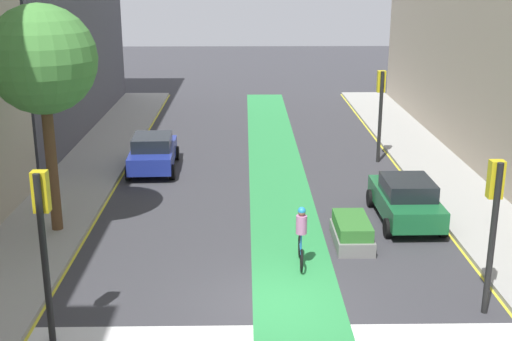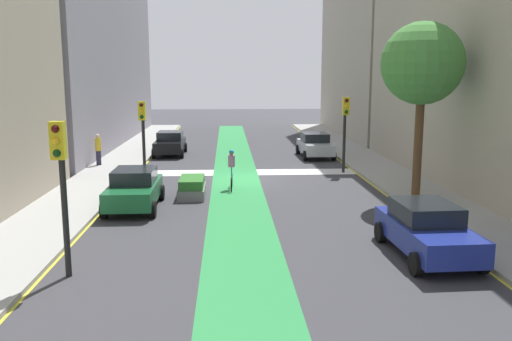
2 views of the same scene
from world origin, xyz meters
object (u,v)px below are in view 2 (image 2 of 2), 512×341
cyclist_in_lane (232,169)px  pedestrian_sidewalk_right_a (98,149)px  traffic_signal_far_right (61,169)px  car_blue_left_far (427,229)px  traffic_signal_near_left (345,120)px  traffic_signal_near_right (143,125)px  median_planter (192,188)px  car_black_right_near (170,143)px  street_tree_near (422,65)px  car_silver_left_near (315,145)px  car_green_right_far (134,189)px

cyclist_in_lane → pedestrian_sidewalk_right_a: pedestrian_sidewalk_right_a is taller
traffic_signal_far_right → car_blue_left_far: 10.30m
traffic_signal_near_left → car_blue_left_far: traffic_signal_near_left is taller
car_blue_left_far → pedestrian_sidewalk_right_a: (13.23, -16.22, 0.28)m
traffic_signal_near_right → pedestrian_sidewalk_right_a: traffic_signal_near_right is taller
pedestrian_sidewalk_right_a → median_planter: size_ratio=0.80×
car_blue_left_far → cyclist_in_lane: cyclist_in_lane is taller
car_black_right_near → street_tree_near: street_tree_near is taller
car_blue_left_far → median_planter: bearing=-48.3°
traffic_signal_far_right → car_silver_left_near: bearing=-115.7°
car_silver_left_near → car_blue_left_far: same height
car_green_right_far → car_blue_left_far: bearing=146.5°
traffic_signal_far_right → car_black_right_near: bearing=-91.0°
car_green_right_far → street_tree_near: bearing=-175.8°
traffic_signal_near_left → traffic_signal_far_right: 18.30m
traffic_signal_near_left → traffic_signal_far_right: (10.59, 14.92, -0.01)m
car_silver_left_near → pedestrian_sidewalk_right_a: 13.59m
traffic_signal_near_right → car_green_right_far: 6.61m
car_silver_left_near → cyclist_in_lane: bearing=60.3°
traffic_signal_far_right → median_planter: size_ratio=1.82×
traffic_signal_near_right → traffic_signal_far_right: size_ratio=0.97×
car_green_right_far → cyclist_in_lane: bearing=-138.0°
pedestrian_sidewalk_right_a → street_tree_near: 18.52m
car_blue_left_far → traffic_signal_near_right: bearing=-51.3°
traffic_signal_near_left → cyclist_in_lane: size_ratio=2.22×
traffic_signal_near_right → median_planter: (-2.71, 4.30, -2.40)m
car_green_right_far → car_silver_left_near: 16.27m
car_green_right_far → car_blue_left_far: (-9.51, 6.29, 0.00)m
car_green_right_far → pedestrian_sidewalk_right_a: (3.73, -9.93, 0.28)m
traffic_signal_near_left → street_tree_near: bearing=104.2°
cyclist_in_lane → car_silver_left_near: bearing=-119.7°
traffic_signal_far_right → car_green_right_far: bearing=-93.8°
traffic_signal_near_left → traffic_signal_far_right: traffic_signal_near_left is taller
traffic_signal_near_left → pedestrian_sidewalk_right_a: size_ratio=2.28×
street_tree_near → cyclist_in_lane: bearing=-18.6°
traffic_signal_near_right → median_planter: bearing=122.2°
car_blue_left_far → street_tree_near: 8.95m
car_black_right_near → pedestrian_sidewalk_right_a: 6.02m
pedestrian_sidewalk_right_a → median_planter: pedestrian_sidewalk_right_a is taller
traffic_signal_far_right → car_green_right_far: 7.79m
traffic_signal_near_left → car_green_right_far: 12.71m
street_tree_near → car_black_right_near: bearing=-49.5°
traffic_signal_near_left → car_green_right_far: traffic_signal_near_left is taller
car_blue_left_far → cyclist_in_lane: bearing=-60.2°
car_green_right_far → cyclist_in_lane: 5.26m
traffic_signal_near_right → street_tree_near: size_ratio=0.55×
traffic_signal_far_right → pedestrian_sidewalk_right_a: 17.81m
traffic_signal_far_right → car_blue_left_far: bearing=-173.2°
street_tree_near → traffic_signal_far_right: bearing=34.3°
traffic_signal_far_right → median_planter: traffic_signal_far_right is taller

